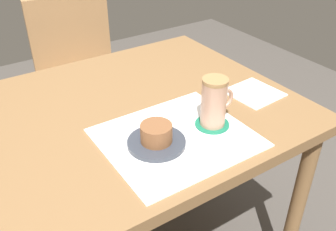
{
  "coord_description": "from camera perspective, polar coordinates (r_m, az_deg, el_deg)",
  "views": [
    {
      "loc": [
        -0.38,
        -0.86,
        1.3
      ],
      "look_at": [
        0.08,
        -0.16,
        0.76
      ],
      "focal_mm": 40.0,
      "sensor_mm": 36.0,
      "label": 1
    }
  ],
  "objects": [
    {
      "name": "dining_table",
      "position": [
        1.16,
        -7.72,
        -2.95
      ],
      "size": [
        1.08,
        0.81,
        0.71
      ],
      "color": "brown",
      "rests_on": "ground_plane"
    },
    {
      "name": "wooden_chair",
      "position": [
        1.87,
        -12.98,
        5.6
      ],
      "size": [
        0.47,
        0.47,
        0.84
      ],
      "rotation": [
        0.0,
        0.0,
        3.03
      ],
      "color": "#997047",
      "rests_on": "ground_plane"
    },
    {
      "name": "placemat",
      "position": [
        0.99,
        1.27,
        -3.38
      ],
      "size": [
        0.38,
        0.34,
        0.0
      ],
      "primitive_type": "cube",
      "color": "white",
      "rests_on": "dining_table"
    },
    {
      "name": "pastry_plate",
      "position": [
        0.96,
        -1.77,
        -4.14
      ],
      "size": [
        0.15,
        0.15,
        0.01
      ],
      "primitive_type": "cylinder",
      "color": "#333842",
      "rests_on": "placemat"
    },
    {
      "name": "pastry",
      "position": [
        0.94,
        -1.8,
        -2.69
      ],
      "size": [
        0.08,
        0.08,
        0.05
      ],
      "primitive_type": "cylinder",
      "color": "brown",
      "rests_on": "pastry_plate"
    },
    {
      "name": "coffee_coaster",
      "position": [
        1.04,
        6.73,
        -1.33
      ],
      "size": [
        0.1,
        0.1,
        0.0
      ],
      "primitive_type": "cylinder",
      "color": "#196B4C",
      "rests_on": "placemat"
    },
    {
      "name": "coffee_mug",
      "position": [
        1.01,
        7.09,
        2.09
      ],
      "size": [
        0.1,
        0.07,
        0.14
      ],
      "color": "tan",
      "rests_on": "coffee_coaster"
    },
    {
      "name": "paper_napkin",
      "position": [
        1.23,
        12.96,
        3.37
      ],
      "size": [
        0.16,
        0.16,
        0.0
      ],
      "primitive_type": "cube",
      "rotation": [
        0.0,
        0.0,
        0.08
      ],
      "color": "white",
      "rests_on": "dining_table"
    }
  ]
}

